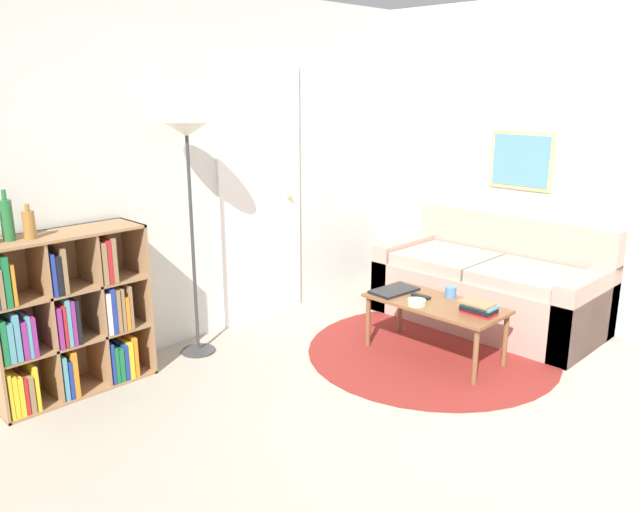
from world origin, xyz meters
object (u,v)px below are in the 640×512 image
(laptop, at_px, (394,291))
(bottle_right, at_px, (29,224))
(bottle_middle, at_px, (7,220))
(bowl, at_px, (417,302))
(floor_lamp, at_px, (188,155))
(coffee_table, at_px, (435,308))
(bookshelf, at_px, (65,320))
(cup, at_px, (451,292))
(couch, at_px, (492,287))

(laptop, relative_size, bottle_right, 1.80)
(bottle_middle, bearing_deg, bowl, -30.63)
(floor_lamp, height_order, coffee_table, floor_lamp)
(laptop, bearing_deg, bookshelf, 154.33)
(bookshelf, height_order, bottle_right, bottle_right)
(cup, bearing_deg, bottle_right, 150.92)
(bookshelf, relative_size, floor_lamp, 0.62)
(floor_lamp, height_order, bowl, floor_lamp)
(floor_lamp, xyz_separation_m, bottle_middle, (-1.19, 0.08, -0.28))
(bowl, bearing_deg, bottle_middle, 149.37)
(cup, bearing_deg, coffee_table, 172.43)
(laptop, bearing_deg, coffee_table, -85.73)
(laptop, xyz_separation_m, cup, (0.19, -0.37, 0.03))
(bookshelf, relative_size, bowl, 8.12)
(coffee_table, distance_m, cup, 0.18)
(couch, height_order, cup, couch)
(bookshelf, bearing_deg, bottle_middle, 176.98)
(laptop, bearing_deg, couch, -15.81)
(floor_lamp, distance_m, bottle_right, 1.13)
(bowl, height_order, bottle_middle, bottle_middle)
(couch, distance_m, bottle_right, 3.52)
(laptop, height_order, cup, cup)
(bookshelf, relative_size, cup, 12.71)
(couch, bearing_deg, bottle_right, 158.77)
(bowl, relative_size, bottle_middle, 0.43)
(coffee_table, bearing_deg, cup, -7.57)
(cup, relative_size, bottle_middle, 0.28)
(bookshelf, xyz_separation_m, bottle_right, (-0.16, -0.03, 0.64))
(couch, xyz_separation_m, bottle_middle, (-3.29, 1.28, 0.87))
(floor_lamp, relative_size, laptop, 4.51)
(cup, xyz_separation_m, bottle_middle, (-2.51, 1.38, 0.71))
(bottle_middle, bearing_deg, laptop, -23.40)
(bowl, relative_size, bottle_right, 0.62)
(coffee_table, bearing_deg, bottle_right, 149.63)
(laptop, height_order, bowl, bowl)
(floor_lamp, relative_size, coffee_table, 1.68)
(bottle_middle, bearing_deg, bottle_right, -21.49)
(bookshelf, distance_m, floor_lamp, 1.34)
(bookshelf, xyz_separation_m, bottle_middle, (-0.26, 0.01, 0.68))
(bottle_right, bearing_deg, couch, -21.23)
(floor_lamp, height_order, bottle_right, floor_lamp)
(floor_lamp, bearing_deg, coffee_table, -47.81)
(floor_lamp, distance_m, bottle_middle, 1.22)
(bottle_right, bearing_deg, laptop, -23.49)
(couch, bearing_deg, bottle_middle, 158.76)
(floor_lamp, relative_size, cup, 20.43)
(couch, bearing_deg, laptop, 164.19)
(bookshelf, distance_m, coffee_table, 2.49)
(bowl, bearing_deg, coffee_table, -20.05)
(laptop, distance_m, bowl, 0.32)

